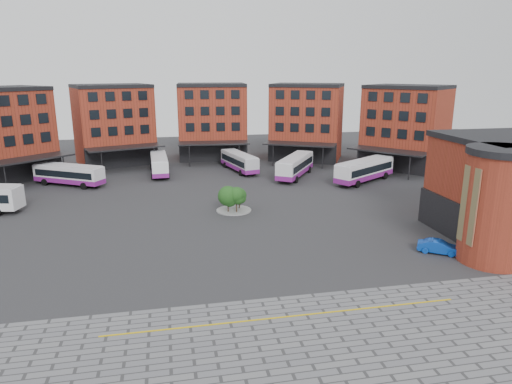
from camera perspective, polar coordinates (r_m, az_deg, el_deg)
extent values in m
plane|color=#28282B|center=(45.95, -3.02, -6.88)|extent=(160.00, 160.00, 0.00)
cube|color=gold|center=(33.94, 4.01, -15.27)|extent=(26.00, 0.15, 0.02)
cube|color=maroon|center=(83.76, -29.07, 6.21)|extent=(16.35, 16.13, 14.00)
cube|color=black|center=(80.19, -27.16, 2.49)|extent=(10.00, 9.07, 4.00)
cube|color=black|center=(78.97, -27.72, 7.57)|extent=(8.60, 7.77, 8.00)
cube|color=black|center=(77.75, -26.56, 3.72)|extent=(12.61, 11.97, 0.25)
cylinder|color=black|center=(74.63, -28.83, 1.45)|extent=(0.20, 0.20, 4.00)
cylinder|color=black|center=(78.67, -22.86, 2.75)|extent=(0.20, 0.20, 4.00)
cube|color=maroon|center=(89.72, -17.34, 7.88)|extent=(15.55, 13.69, 14.00)
cube|color=black|center=(85.77, -16.32, 4.27)|extent=(12.45, 4.71, 4.00)
cube|color=black|center=(89.19, -17.71, 12.53)|extent=(15.65, 13.97, 0.60)
cube|color=black|center=(84.61, -16.65, 9.04)|extent=(10.87, 3.87, 8.00)
cube|color=black|center=(83.19, -16.02, 5.37)|extent=(13.72, 8.39, 0.25)
cylinder|color=black|center=(80.82, -18.71, 3.45)|extent=(0.20, 0.20, 4.00)
cylinder|color=black|center=(83.05, -12.57, 4.18)|extent=(0.20, 0.20, 4.00)
cube|color=maroon|center=(92.13, -5.51, 8.65)|extent=(13.67, 10.88, 14.00)
cube|color=black|center=(88.03, -5.32, 5.07)|extent=(13.00, 1.41, 4.00)
cube|color=black|center=(91.61, -5.62, 13.19)|extent=(13.69, 11.18, 0.60)
cube|color=black|center=(86.88, -5.43, 9.73)|extent=(11.42, 0.95, 8.00)
cube|color=black|center=(85.39, -5.29, 6.13)|extent=(13.28, 5.30, 0.25)
cylinder|color=black|center=(83.92, -8.33, 4.49)|extent=(0.20, 0.20, 4.00)
cylinder|color=black|center=(84.23, -2.11, 4.68)|extent=(0.20, 0.20, 4.00)
cube|color=maroon|center=(90.88, 6.36, 8.54)|extent=(16.12, 14.81, 14.00)
cube|color=black|center=(86.86, 5.73, 4.93)|extent=(11.81, 6.35, 4.00)
cube|color=black|center=(90.36, 6.49, 13.15)|extent=(16.26, 15.08, 0.60)
cube|color=black|center=(85.71, 5.83, 9.65)|extent=(10.26, 5.33, 8.00)
cube|color=black|center=(84.25, 5.48, 6.00)|extent=(13.58, 9.82, 0.25)
cylinder|color=black|center=(83.78, 2.15, 4.62)|extent=(0.20, 0.20, 4.00)
cylinder|color=black|center=(82.16, 8.34, 4.26)|extent=(0.20, 0.20, 4.00)
cube|color=maroon|center=(86.04, 18.18, 7.53)|extent=(16.02, 16.39, 14.00)
cube|color=black|center=(82.32, 16.68, 3.81)|extent=(8.74, 10.28, 4.00)
cube|color=black|center=(85.49, 18.58, 12.38)|extent=(16.25, 16.58, 0.60)
cube|color=black|center=(81.12, 17.01, 8.78)|extent=(7.47, 8.86, 8.00)
cube|color=black|center=(79.83, 16.14, 4.97)|extent=(11.73, 12.79, 0.25)
cylinder|color=black|center=(80.40, 12.55, 3.83)|extent=(0.20, 0.20, 4.00)
cylinder|color=black|center=(76.93, 18.62, 2.90)|extent=(0.20, 0.20, 4.00)
cube|color=black|center=(51.76, 23.30, -3.24)|extent=(0.40, 12.00, 4.00)
cylinder|color=maroon|center=(46.44, 27.89, -1.91)|extent=(6.00, 6.00, 10.00)
cylinder|color=black|center=(45.34, 28.71, 4.52)|extent=(6.40, 6.40, 0.60)
cube|color=red|center=(44.55, 25.07, -1.56)|extent=(0.12, 2.20, 7.00)
cylinder|color=gray|center=(57.40, -2.79, -2.29)|extent=(4.40, 4.40, 0.12)
cylinder|color=#332114|center=(56.52, -3.51, -1.84)|extent=(0.14, 0.14, 1.51)
sphere|color=#1A4216|center=(56.14, -3.53, -0.51)|extent=(2.50, 2.50, 2.50)
sphere|color=#1A4216|center=(56.14, -3.30, -0.98)|extent=(1.75, 1.75, 1.75)
cylinder|color=#332114|center=(57.91, -2.10, -1.51)|extent=(0.14, 0.14, 1.30)
sphere|color=#1A4216|center=(57.59, -2.11, -0.40)|extent=(1.85, 1.85, 1.85)
sphere|color=#1A4216|center=(57.58, -1.89, -0.80)|extent=(1.29, 1.29, 1.29)
cylinder|color=#332114|center=(56.25, -2.44, -1.82)|extent=(0.14, 0.14, 1.66)
sphere|color=#1A4216|center=(55.84, -2.46, -0.36)|extent=(1.96, 1.96, 1.96)
sphere|color=#1A4216|center=(55.86, -2.23, -0.88)|extent=(1.37, 1.37, 1.37)
cylinder|color=black|center=(65.56, -28.43, -1.48)|extent=(1.15, 0.58, 1.10)
cube|color=white|center=(74.99, -22.35, 2.12)|extent=(11.07, 8.00, 2.53)
cube|color=black|center=(74.95, -22.36, 2.25)|extent=(10.32, 7.59, 0.98)
cube|color=silver|center=(74.73, -22.45, 3.10)|extent=(10.63, 7.68, 0.12)
cube|color=black|center=(78.72, -25.41, 2.53)|extent=(1.22, 1.95, 1.13)
cube|color=#811D83|center=(75.18, -22.28, 1.45)|extent=(11.13, 8.06, 0.72)
cylinder|color=black|center=(76.80, -24.92, 1.12)|extent=(1.04, 0.79, 1.03)
cylinder|color=black|center=(78.60, -23.63, 1.55)|extent=(1.04, 0.79, 1.03)
cylinder|color=black|center=(71.98, -20.75, 0.70)|extent=(1.04, 0.79, 1.03)
cylinder|color=black|center=(73.90, -19.48, 1.17)|extent=(1.04, 0.79, 1.03)
cube|color=white|center=(78.84, -12.02, 3.51)|extent=(3.06, 11.44, 2.53)
cube|color=black|center=(78.80, -12.02, 3.64)|extent=(3.08, 10.53, 0.98)
cube|color=silver|center=(78.59, -12.07, 4.45)|extent=(2.94, 10.98, 0.12)
cube|color=black|center=(84.26, -12.17, 4.39)|extent=(2.19, 0.21, 1.13)
cube|color=#811D83|center=(79.02, -11.98, 2.87)|extent=(3.10, 11.48, 0.72)
cylinder|color=black|center=(82.63, -12.95, 3.05)|extent=(0.35, 1.04, 1.03)
cylinder|color=black|center=(82.69, -11.17, 3.16)|extent=(0.35, 1.04, 1.03)
cylinder|color=black|center=(75.54, -12.84, 1.95)|extent=(0.35, 1.04, 1.03)
cylinder|color=black|center=(75.60, -10.89, 2.06)|extent=(0.35, 1.04, 1.03)
cube|color=silver|center=(79.50, -2.11, 3.91)|extent=(5.13, 11.44, 2.48)
cube|color=black|center=(79.46, -2.12, 4.03)|extent=(4.97, 10.59, 0.96)
cube|color=silver|center=(79.26, -2.12, 4.82)|extent=(4.92, 10.98, 0.12)
cube|color=black|center=(84.44, -3.58, 4.70)|extent=(2.12, 0.63, 1.12)
cube|color=#811D83|center=(79.67, -2.11, 3.28)|extent=(5.18, 11.49, 0.71)
cylinder|color=black|center=(82.53, -3.89, 3.38)|extent=(0.54, 1.06, 1.01)
cylinder|color=black|center=(83.46, -2.27, 3.53)|extent=(0.54, 1.06, 1.01)
cylinder|color=black|center=(76.06, -1.93, 2.40)|extent=(0.54, 1.06, 1.01)
cylinder|color=black|center=(77.07, -0.20, 2.58)|extent=(0.54, 1.06, 1.01)
cube|color=white|center=(75.22, 4.92, 3.36)|extent=(8.97, 11.82, 2.73)
cube|color=black|center=(75.18, 4.93, 3.50)|extent=(8.49, 11.02, 1.06)
cube|color=silver|center=(74.94, 4.95, 4.42)|extent=(8.61, 11.34, 0.13)
cube|color=black|center=(80.86, 6.16, 4.33)|extent=(2.06, 1.38, 1.23)
cube|color=#811D83|center=(75.42, 4.91, 2.63)|extent=(9.02, 11.87, 0.78)
cylinder|color=black|center=(79.58, 4.75, 2.96)|extent=(0.88, 1.12, 1.11)
cylinder|color=black|center=(78.84, 6.69, 2.80)|extent=(0.88, 1.12, 1.11)
cylinder|color=black|center=(72.28, 2.95, 1.76)|extent=(0.88, 1.12, 1.11)
cylinder|color=black|center=(71.47, 5.06, 1.57)|extent=(0.88, 1.12, 1.11)
cube|color=white|center=(73.69, 13.43, 2.77)|extent=(11.94, 9.14, 2.77)
cube|color=black|center=(73.65, 13.44, 2.92)|extent=(11.14, 8.65, 1.07)
cube|color=silver|center=(73.41, 13.50, 3.87)|extent=(11.46, 8.78, 0.14)
cube|color=black|center=(78.79, 15.84, 3.58)|extent=(1.41, 2.07, 1.24)
cube|color=#811D83|center=(73.90, 13.38, 2.03)|extent=(12.00, 9.20, 0.79)
cylinder|color=black|center=(78.02, 14.07, 2.32)|extent=(1.13, 0.90, 1.13)
cylinder|color=black|center=(76.63, 15.85, 1.97)|extent=(1.13, 0.90, 1.13)
cylinder|color=black|center=(71.52, 10.69, 1.38)|extent=(1.13, 0.90, 1.13)
cylinder|color=black|center=(70.00, 12.58, 0.98)|extent=(1.13, 0.90, 1.13)
imported|color=#0D41B5|center=(47.57, 21.91, -6.38)|extent=(4.05, 3.34, 1.30)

